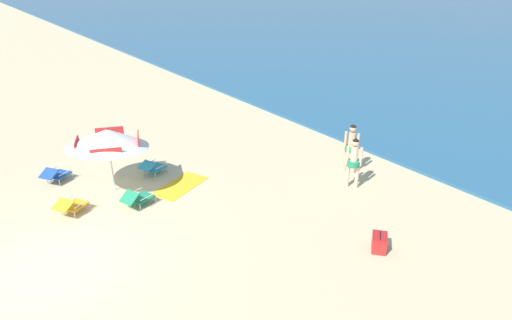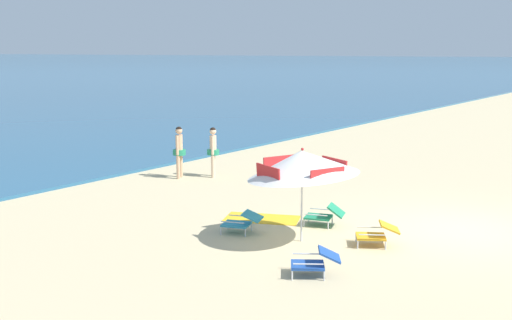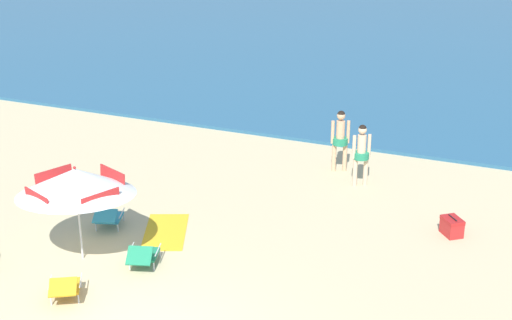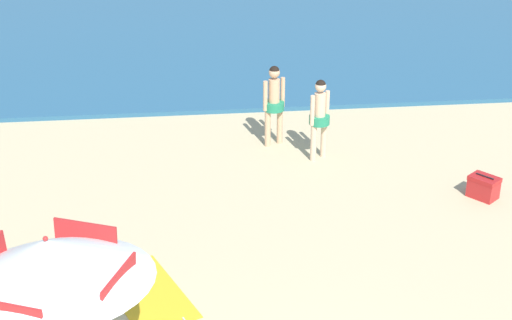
# 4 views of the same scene
# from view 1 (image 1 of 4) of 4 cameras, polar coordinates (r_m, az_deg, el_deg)

# --- Properties ---
(ground_plane) EXTENTS (800.00, 800.00, 0.00)m
(ground_plane) POSITION_cam_1_polar(r_m,az_deg,el_deg) (11.20, -25.07, -12.82)
(ground_plane) COLOR #CCB78C
(beach_umbrella_striped_main) EXTENTS (3.14, 3.16, 2.09)m
(beach_umbrella_striped_main) POSITION_cam_1_polar(r_m,az_deg,el_deg) (13.34, -18.96, 2.73)
(beach_umbrella_striped_main) COLOR silver
(beach_umbrella_striped_main) RESTS_ON ground
(lounge_chair_under_umbrella) EXTENTS (0.79, 1.00, 0.51)m
(lounge_chair_under_umbrella) POSITION_cam_1_polar(r_m,az_deg,el_deg) (14.56, -13.45, -0.90)
(lounge_chair_under_umbrella) COLOR teal
(lounge_chair_under_umbrella) RESTS_ON ground
(lounge_chair_beside_umbrella) EXTENTS (0.78, 1.01, 0.53)m
(lounge_chair_beside_umbrella) POSITION_cam_1_polar(r_m,az_deg,el_deg) (12.83, -15.34, -4.79)
(lounge_chair_beside_umbrella) COLOR #1E7F56
(lounge_chair_beside_umbrella) RESTS_ON ground
(lounge_chair_facing_sea) EXTENTS (0.90, 1.02, 0.51)m
(lounge_chair_facing_sea) POSITION_cam_1_polar(r_m,az_deg,el_deg) (13.03, -23.18, -5.50)
(lounge_chair_facing_sea) COLOR gold
(lounge_chair_facing_sea) RESTS_ON ground
(lounge_chair_spare_folded) EXTENTS (0.92, 1.02, 0.52)m
(lounge_chair_spare_folded) POSITION_cam_1_polar(r_m,az_deg,el_deg) (15.08, -24.87, -1.71)
(lounge_chair_spare_folded) COLOR #1E4799
(lounge_chair_spare_folded) RESTS_ON ground
(person_standing_near_shore) EXTENTS (0.41, 0.40, 1.62)m
(person_standing_near_shore) POSITION_cam_1_polar(r_m,az_deg,el_deg) (13.43, 12.75, 0.05)
(person_standing_near_shore) COLOR beige
(person_standing_near_shore) RESTS_ON ground
(person_standing_beside) EXTENTS (0.46, 0.41, 1.67)m
(person_standing_beside) POSITION_cam_1_polar(r_m,az_deg,el_deg) (14.41, 12.44, 1.93)
(person_standing_beside) COLOR #D8A87F
(person_standing_beside) RESTS_ON ground
(cooler_box) EXTENTS (0.58, 0.60, 0.43)m
(cooler_box) POSITION_cam_1_polar(r_m,az_deg,el_deg) (11.06, 15.92, -10.41)
(cooler_box) COLOR red
(cooler_box) RESTS_ON ground
(beach_towel) EXTENTS (1.54, 2.01, 0.01)m
(beach_towel) POSITION_cam_1_polar(r_m,az_deg,el_deg) (13.77, -9.92, -3.36)
(beach_towel) COLOR gold
(beach_towel) RESTS_ON ground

